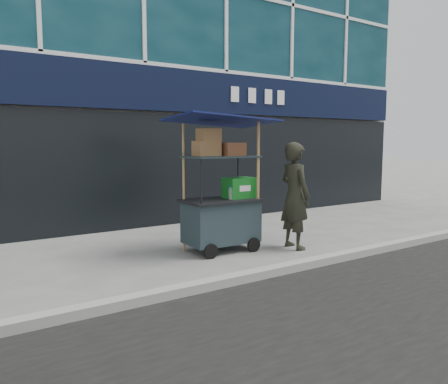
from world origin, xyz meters
TOP-DOWN VIEW (x-y plane):
  - ground at (0.00, 0.00)m, footprint 80.00×80.00m
  - curb at (0.00, -0.20)m, footprint 80.00×0.18m
  - vendor_cart at (0.20, 1.33)m, footprint 1.68×1.21m
  - vendor_man at (1.31, 0.79)m, footprint 0.47×0.68m

SIDE VIEW (x-z plane):
  - ground at x=0.00m, z-range 0.00..0.00m
  - curb at x=0.00m, z-range 0.00..0.12m
  - vendor_cart at x=0.20m, z-range -0.33..1.90m
  - vendor_man at x=1.31m, z-range 0.00..1.80m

